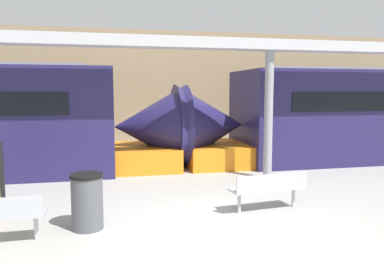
% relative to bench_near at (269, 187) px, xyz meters
% --- Properties ---
extents(ground_plane, '(60.00, 60.00, 0.00)m').
position_rel_bench_near_xyz_m(ground_plane, '(-1.25, -1.03, -0.49)').
color(ground_plane, '#9E9B96').
extents(station_wall, '(56.00, 0.20, 5.00)m').
position_rel_bench_near_xyz_m(station_wall, '(-1.25, 9.35, 2.01)').
color(station_wall, '#9E8460').
rests_on(station_wall, ground_plane).
extents(bench_near, '(1.61, 0.62, 0.79)m').
position_rel_bench_near_xyz_m(bench_near, '(0.00, 0.00, 0.00)').
color(bench_near, '#ADB2B7').
rests_on(bench_near, ground_plane).
extents(trash_bin, '(0.57, 0.57, 0.99)m').
position_rel_bench_near_xyz_m(trash_bin, '(-3.54, -0.24, 0.00)').
color(trash_bin, '#4C4F54').
rests_on(trash_bin, ground_plane).
extents(support_column_near, '(0.24, 0.24, 3.51)m').
position_rel_bench_near_xyz_m(support_column_near, '(1.15, 2.70, 1.26)').
color(support_column_near, gray).
rests_on(support_column_near, ground_plane).
extents(canopy_beam, '(28.00, 0.60, 0.28)m').
position_rel_bench_near_xyz_m(canopy_beam, '(1.15, 2.70, 3.16)').
color(canopy_beam, '#B7B7BC').
rests_on(canopy_beam, support_column_near).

